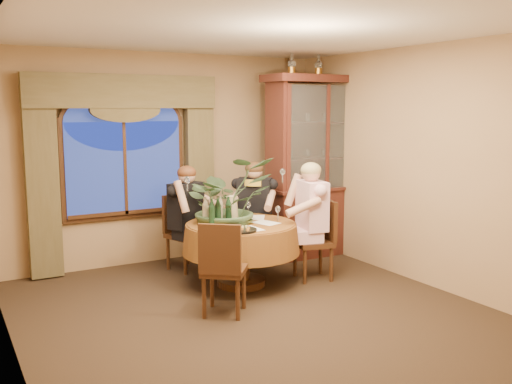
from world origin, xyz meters
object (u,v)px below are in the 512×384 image
person_scarf (255,213)px  olive_bowl (247,222)px  oil_lamp_right (344,64)px  wine_bottle_1 (206,211)px  wine_bottle_3 (218,212)px  oil_lamp_left (292,62)px  dining_table (241,254)px  chair_right (313,241)px  wine_bottle_0 (220,210)px  person_pink (312,221)px  china_cabinet (317,166)px  chair_back (186,233)px  wine_bottle_2 (212,213)px  stoneware_vase (232,209)px  oil_lamp_center (319,63)px  chair_back_right (250,229)px  person_back (186,220)px  wine_bottle_4 (228,211)px  centerpiece_plant (227,167)px  chair_front_left (224,268)px

person_scarf → olive_bowl: bearing=94.5°
oil_lamp_right → wine_bottle_1: (-2.50, -0.73, -1.77)m
oil_lamp_right → wine_bottle_3: oil_lamp_right is taller
wine_bottle_1 → wine_bottle_3: bearing=-47.4°
oil_lamp_left → wine_bottle_3: bearing=-151.0°
dining_table → wine_bottle_3: (-0.32, -0.04, 0.54)m
oil_lamp_left → wine_bottle_1: oil_lamp_left is taller
chair_right → wine_bottle_0: wine_bottle_0 is taller
person_pink → wine_bottle_0: 1.16m
china_cabinet → oil_lamp_left: (-0.44, 0.00, 1.43)m
chair_back → olive_bowl: 1.10m
china_cabinet → wine_bottle_2: 2.26m
wine_bottle_2 → stoneware_vase: bearing=28.9°
chair_back → wine_bottle_0: 0.96m
chair_back → olive_bowl: size_ratio=6.33×
chair_back → chair_right: bearing=118.0°
china_cabinet → oil_lamp_center: 1.43m
chair_back_right → person_back: 0.93m
wine_bottle_4 → chair_back: bearing=97.4°
stoneware_vase → chair_back_right: bearing=47.3°
dining_table → chair_back: size_ratio=1.43×
stoneware_vase → centerpiece_plant: (-0.04, 0.04, 0.50)m
chair_front_left → oil_lamp_left: bearing=79.1°
wine_bottle_0 → wine_bottle_1: bearing=-178.3°
chair_front_left → person_scarf: 1.85m
wine_bottle_1 → wine_bottle_4: (0.24, -0.10, 0.00)m
person_scarf → wine_bottle_3: size_ratio=4.21×
oil_lamp_right → chair_back: (-2.38, 0.13, -2.21)m
china_cabinet → chair_back_right: 1.35m
olive_bowl → person_pink: bearing=-7.4°
china_cabinet → olive_bowl: 1.88m
dining_table → chair_back: bearing=108.0°
dining_table → oil_lamp_center: 2.94m
dining_table → chair_back: (-0.30, 0.93, 0.10)m
china_cabinet → oil_lamp_right: oil_lamp_right is taller
wine_bottle_2 → oil_lamp_left: bearing=28.6°
oil_lamp_left → stoneware_vase: bearing=-151.4°
person_back → dining_table: bearing=90.0°
olive_bowl → wine_bottle_2: 0.47m
chair_back → person_pink: (1.18, -1.11, 0.24)m
chair_front_left → olive_bowl: chair_front_left is taller
wine_bottle_4 → person_pink: bearing=-7.9°
centerpiece_plant → oil_lamp_center: bearing=20.5°
stoneware_vase → wine_bottle_3: size_ratio=0.94×
wine_bottle_4 → wine_bottle_2: bearing=-168.0°
olive_bowl → china_cabinet: bearing=28.4°
oil_lamp_center → wine_bottle_2: (-2.05, -0.88, -1.77)m
chair_back → stoneware_vase: (0.24, -0.82, 0.42)m
dining_table → wine_bottle_0: 0.59m
chair_back → wine_bottle_3: size_ratio=2.91×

